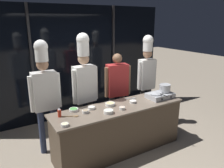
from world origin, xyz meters
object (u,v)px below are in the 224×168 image
object	(u,v)px
portable_stove	(160,95)
serving_spoon_solid	(132,98)
prep_bowl_ginger	(110,104)
prep_bowl_onion	(91,108)
prep_bowl_rice	(133,102)
serving_spoon_slotted	(74,116)
prep_bowl_mushrooms	(85,111)
chef_line	(147,71)
person_guest	(117,86)
frying_pan	(156,93)
chef_sous	(84,80)
stock_pot	(165,88)
squeeze_bottle_chili	(59,112)
prep_bowl_scallions	(74,110)
prep_bowl_noodles	(65,125)
prep_bowl_chicken	(122,108)
prep_bowl_bean_sprouts	(108,111)
chef_head	(45,89)

from	to	relation	value
portable_stove	serving_spoon_solid	size ratio (longest dim) A/B	2.36
prep_bowl_ginger	prep_bowl_onion	bearing A→B (deg)	175.54
prep_bowl_ginger	prep_bowl_rice	bearing A→B (deg)	-12.89
serving_spoon_slotted	portable_stove	bearing A→B (deg)	-1.93
prep_bowl_mushrooms	chef_line	bearing A→B (deg)	19.28
prep_bowl_mushrooms	serving_spoon_solid	distance (m)	1.08
chef_line	person_guest	bearing A→B (deg)	3.10
frying_pan	chef_sous	distance (m)	1.39
stock_pot	prep_bowl_ginger	world-z (taller)	stock_pot
prep_bowl_mushrooms	prep_bowl_onion	bearing A→B (deg)	31.22
squeeze_bottle_chili	prep_bowl_ginger	xyz separation A→B (m)	(0.92, -0.01, -0.04)
prep_bowl_scallions	prep_bowl_noodles	bearing A→B (deg)	-124.86
prep_bowl_chicken	prep_bowl_noodles	bearing A→B (deg)	-175.43
squeeze_bottle_chili	prep_bowl_noodles	distance (m)	0.35
prep_bowl_chicken	person_guest	distance (m)	0.93
prep_bowl_rice	prep_bowl_onion	bearing A→B (deg)	170.86
prep_bowl_onion	serving_spoon_slotted	xyz separation A→B (m)	(-0.37, -0.12, -0.02)
stock_pot	serving_spoon_slotted	world-z (taller)	stock_pot
serving_spoon_slotted	chef_line	xyz separation A→B (m)	(2.02, 0.66, 0.37)
squeeze_bottle_chili	prep_bowl_mushrooms	size ratio (longest dim) A/B	1.39
prep_bowl_noodles	chef_sous	world-z (taller)	chef_sous
stock_pot	prep_bowl_ginger	size ratio (longest dim) A/B	1.43
prep_bowl_chicken	prep_bowl_onion	xyz separation A→B (m)	(-0.44, 0.28, -0.00)
prep_bowl_ginger	stock_pot	bearing A→B (deg)	-7.57
prep_bowl_scallions	chef_line	xyz separation A→B (m)	(1.93, 0.45, 0.35)
prep_bowl_onion	person_guest	bearing A→B (deg)	31.84
frying_pan	chef_sous	size ratio (longest dim) A/B	0.21
frying_pan	squeeze_bottle_chili	size ratio (longest dim) A/B	2.81
prep_bowl_bean_sprouts	frying_pan	bearing A→B (deg)	5.72
serving_spoon_slotted	chef_head	world-z (taller)	chef_head
chef_sous	serving_spoon_solid	bearing A→B (deg)	147.36
frying_pan	serving_spoon_slotted	bearing A→B (deg)	177.77
squeeze_bottle_chili	chef_line	size ratio (longest dim) A/B	0.08
prep_bowl_rice	person_guest	size ratio (longest dim) A/B	0.07
prep_bowl_onion	chef_line	world-z (taller)	chef_line
stock_pot	squeeze_bottle_chili	distance (m)	2.09
squeeze_bottle_chili	prep_bowl_noodles	xyz separation A→B (m)	(-0.04, -0.35, -0.05)
prep_bowl_rice	chef_head	distance (m)	1.59
prep_bowl_ginger	prep_bowl_noodles	distance (m)	1.02
prep_bowl_scallions	serving_spoon_slotted	size ratio (longest dim) A/B	0.62
prep_bowl_mushrooms	chef_head	xyz separation A→B (m)	(-0.48, 0.61, 0.30)
prep_bowl_rice	prep_bowl_scallions	world-z (taller)	same
portable_stove	prep_bowl_mushrooms	distance (m)	1.56
prep_bowl_ginger	prep_bowl_mushrooms	bearing A→B (deg)	-172.50
serving_spoon_solid	chef_head	size ratio (longest dim) A/B	0.11
prep_bowl_scallions	person_guest	size ratio (longest dim) A/B	0.09
prep_bowl_noodles	prep_bowl_bean_sprouts	size ratio (longest dim) A/B	0.70
chef_sous	prep_bowl_rice	bearing A→B (deg)	133.19
stock_pot	person_guest	distance (m)	0.97
prep_bowl_chicken	chef_sous	bearing A→B (deg)	114.32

